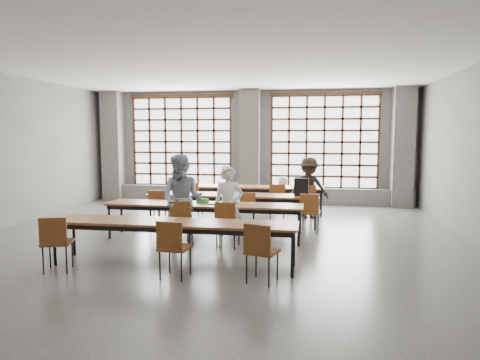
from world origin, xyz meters
name	(u,v)px	position (x,y,z in m)	size (l,w,h in m)	color
floor	(213,245)	(0.00, 0.00, 0.00)	(11.00, 11.00, 0.00)	#4B4B49
ceiling	(212,60)	(0.00, 0.00, 3.50)	(11.00, 11.00, 0.00)	silver
wall_back	(251,147)	(0.00, 5.50, 1.75)	(10.00, 10.00, 0.00)	#595956
wall_front	(15,193)	(0.00, -5.50, 1.75)	(10.00, 10.00, 0.00)	#595956
column_left	(113,146)	(-4.50, 5.22, 1.75)	(0.60, 0.55, 3.50)	#50504D
column_mid	(250,147)	(0.00, 5.22, 1.75)	(0.60, 0.55, 3.50)	#50504D
column_right	(403,148)	(4.50, 5.22, 1.75)	(0.60, 0.55, 3.50)	#50504D
window_left	(182,142)	(-2.25, 5.42, 1.90)	(3.32, 0.12, 3.00)	white
window_right	(324,142)	(2.25, 5.42, 1.90)	(3.32, 0.12, 3.00)	white
sill_ledge	(250,195)	(0.00, 5.30, 0.25)	(9.80, 0.35, 0.50)	#50504D
desk_row_a	(249,189)	(0.21, 3.54, 0.66)	(4.00, 0.70, 0.73)	brown
desk_row_b	(233,197)	(0.05, 1.89, 0.66)	(4.00, 0.70, 0.73)	brown
desk_row_c	(204,207)	(-0.28, 0.46, 0.66)	(4.00, 0.70, 0.73)	brown
desk_row_d	(174,225)	(-0.33, -1.38, 0.66)	(4.00, 0.70, 0.73)	brown
chair_back_left	(193,195)	(-1.19, 2.91, 0.54)	(0.46, 0.46, 0.88)	brown
chair_back_mid	(277,197)	(1.02, 2.91, 0.54)	(0.45, 0.45, 0.88)	brown
chair_back_right	(308,198)	(1.81, 2.91, 0.54)	(0.46, 0.46, 0.88)	brown
chair_mid_left	(159,205)	(-1.54, 1.26, 0.54)	(0.47, 0.47, 0.88)	maroon
chair_mid_centre	(246,207)	(0.46, 1.26, 0.54)	(0.49, 0.49, 0.88)	brown
chair_mid_right	(310,209)	(1.84, 1.26, 0.54)	(0.46, 0.47, 0.88)	brown
chair_front_left	(181,218)	(-0.57, -0.17, 0.54)	(0.47, 0.47, 0.88)	brown
chair_front_right	(227,220)	(0.31, -0.17, 0.54)	(0.45, 0.46, 0.88)	brown
chair_near_left	(56,238)	(-2.01, -2.00, 0.54)	(0.52, 0.52, 0.88)	maroon
chair_near_mid	(173,243)	(-0.14, -2.01, 0.54)	(0.46, 0.47, 0.88)	brown
chair_near_right	(260,247)	(1.15, -2.00, 0.54)	(0.52, 0.52, 0.88)	brown
student_male	(228,206)	(0.32, -0.04, 0.77)	(0.56, 0.37, 1.54)	white
student_female	(182,200)	(-0.58, -0.04, 0.88)	(0.85, 0.66, 1.75)	navy
student_back	(309,188)	(1.81, 3.04, 0.78)	(1.00, 0.58, 1.55)	black
laptop_front	(231,200)	(0.26, 0.57, 0.79)	(0.41, 0.36, 0.26)	#B0B0B5
laptop_back	(300,184)	(1.58, 3.65, 0.79)	(0.42, 0.38, 0.26)	#AFAFB4
mouse	(250,204)	(0.67, 0.44, 0.75)	(0.10, 0.06, 0.04)	white
green_box	(203,201)	(-0.33, 0.54, 0.78)	(0.25, 0.09, 0.09)	#2B853A
phone	(211,204)	(-0.10, 0.36, 0.74)	(0.13, 0.06, 0.01)	black
paper_sheet_a	(208,193)	(-0.55, 1.94, 0.73)	(0.30, 0.21, 0.00)	white
paper_sheet_b	(220,194)	(-0.25, 1.84, 0.73)	(0.30, 0.21, 0.00)	silver
backpack	(302,187)	(1.65, 1.94, 0.93)	(0.32, 0.20, 0.40)	black
plastic_bag	(283,181)	(1.11, 3.59, 0.87)	(0.26, 0.21, 0.29)	white
red_pouch	(57,239)	(-2.03, -1.93, 0.50)	(0.20, 0.08, 0.06)	#AD1615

